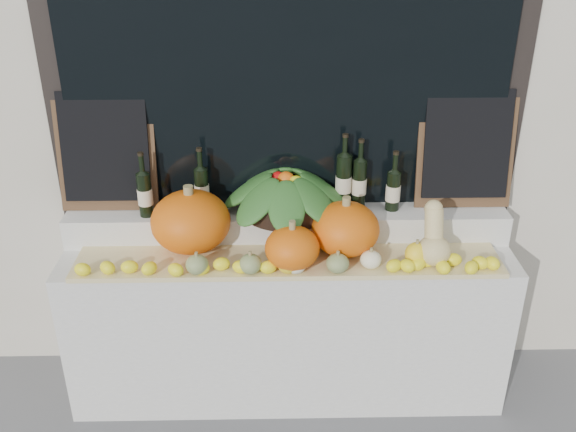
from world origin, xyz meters
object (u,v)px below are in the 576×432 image
(produce_bowl, at_px, (286,192))
(wine_bottle_tall, at_px, (344,181))
(pumpkin_right, at_px, (345,229))
(butternut_squash, at_px, (434,240))
(pumpkin_left, at_px, (191,222))

(produce_bowl, xyz_separation_m, wine_bottle_tall, (0.30, 0.04, 0.04))
(produce_bowl, bearing_deg, wine_bottle_tall, 7.53)
(pumpkin_right, xyz_separation_m, butternut_squash, (0.42, -0.10, -0.01))
(butternut_squash, bearing_deg, pumpkin_left, 172.81)
(butternut_squash, relative_size, wine_bottle_tall, 0.73)
(butternut_squash, xyz_separation_m, wine_bottle_tall, (-0.41, 0.33, 0.17))
(produce_bowl, bearing_deg, pumpkin_left, -163.34)
(pumpkin_left, bearing_deg, pumpkin_right, -3.93)
(pumpkin_left, height_order, wine_bottle_tall, wine_bottle_tall)
(pumpkin_left, relative_size, pumpkin_right, 1.17)
(pumpkin_left, relative_size, butternut_squash, 1.33)
(pumpkin_right, height_order, butternut_squash, butternut_squash)
(pumpkin_right, distance_m, butternut_squash, 0.43)
(pumpkin_right, bearing_deg, wine_bottle_tall, 87.95)
(pumpkin_right, distance_m, wine_bottle_tall, 0.28)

